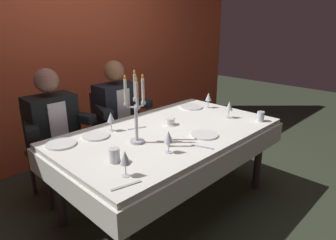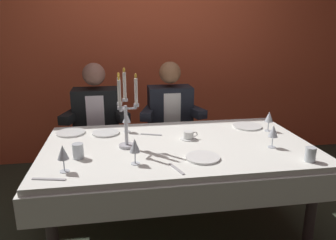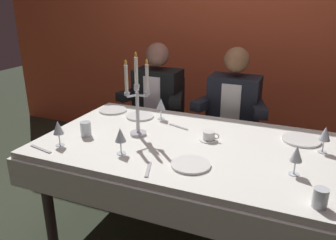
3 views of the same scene
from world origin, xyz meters
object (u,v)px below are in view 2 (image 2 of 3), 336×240
seated_diner_0 (97,116)px  coffee_cup_0 (189,136)px  candelabra (126,113)px  water_tumbler_1 (310,154)px  wine_glass_2 (127,118)px  wine_glass_4 (63,153)px  wine_glass_0 (273,132)px  wine_glass_1 (135,146)px  dinner_plate_0 (203,157)px  dinner_plate_1 (106,133)px  dinner_plate_3 (71,133)px  dining_table (177,159)px  dinner_plate_2 (247,126)px  water_tumbler_0 (78,151)px  seated_diner_1 (170,113)px

seated_diner_0 → coffee_cup_0: bearing=-48.0°
candelabra → water_tumbler_1: candelabra is taller
coffee_cup_0 → candelabra: bearing=-168.4°
wine_glass_2 → wine_glass_4: (-0.39, -0.69, 0.00)m
wine_glass_0 → coffee_cup_0: wine_glass_0 is taller
wine_glass_1 → wine_glass_4: size_ratio=1.00×
dinner_plate_0 → dinner_plate_1: bearing=135.9°
dinner_plate_3 → water_tumbler_1: 1.75m
dining_table → dinner_plate_3: bearing=155.4°
dinner_plate_0 → wine_glass_2: size_ratio=1.36×
dinner_plate_0 → coffee_cup_0: bearing=91.0°
dinner_plate_3 → wine_glass_1: bearing=-55.1°
candelabra → coffee_cup_0: size_ratio=4.22×
dinner_plate_1 → wine_glass_1: (0.19, -0.62, 0.11)m
wine_glass_0 → wine_glass_2: same height
wine_glass_1 → seated_diner_0: size_ratio=0.13×
dinner_plate_1 → dinner_plate_2: 1.18m
dinner_plate_2 → wine_glass_4: 1.55m
wine_glass_1 → wine_glass_4: 0.42m
water_tumbler_0 → seated_diner_1: size_ratio=0.08×
water_tumbler_0 → coffee_cup_0: (0.78, 0.25, -0.02)m
dinner_plate_1 → wine_glass_0: wine_glass_0 is taller
candelabra → water_tumbler_1: bearing=-21.0°
water_tumbler_1 → coffee_cup_0: size_ratio=0.69×
candelabra → wine_glass_1: bearing=-82.3°
wine_glass_4 → wine_glass_2: bearing=60.7°
seated_diner_0 → water_tumbler_0: bearing=-93.2°
wine_glass_1 → dinner_plate_1: bearing=107.4°
dining_table → wine_glass_1: (-0.32, -0.31, 0.24)m
candelabra → wine_glass_2: candelabra is taller
dining_table → water_tumbler_1: bearing=-30.2°
dinner_plate_0 → wine_glass_2: wine_glass_2 is taller
dinner_plate_2 → wine_glass_1: bearing=-148.0°
dinner_plate_1 → seated_diner_0: bearing=100.0°
wine_glass_4 → seated_diner_1: size_ratio=0.13×
wine_glass_2 → wine_glass_4: 0.79m
water_tumbler_1 → seated_diner_1: (-0.67, 1.33, -0.05)m
wine_glass_1 → coffee_cup_0: bearing=42.8°
dinner_plate_1 → seated_diner_0: seated_diner_0 is taller
dinner_plate_1 → coffee_cup_0: 0.66m
wine_glass_0 → wine_glass_4: bearing=-172.7°
dining_table → dinner_plate_0: 0.34m
dining_table → wine_glass_1: bearing=-136.5°
candelabra → water_tumbler_1: (1.13, -0.43, -0.20)m
dinner_plate_0 → seated_diner_1: size_ratio=0.18×
candelabra → water_tumbler_0: bearing=-154.5°
dinner_plate_2 → dinner_plate_1: bearing=179.5°
dinner_plate_1 → wine_glass_2: bearing=8.0°
dinner_plate_2 → dinner_plate_3: same height
wine_glass_4 → seated_diner_0: (0.12, 1.24, -0.12)m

